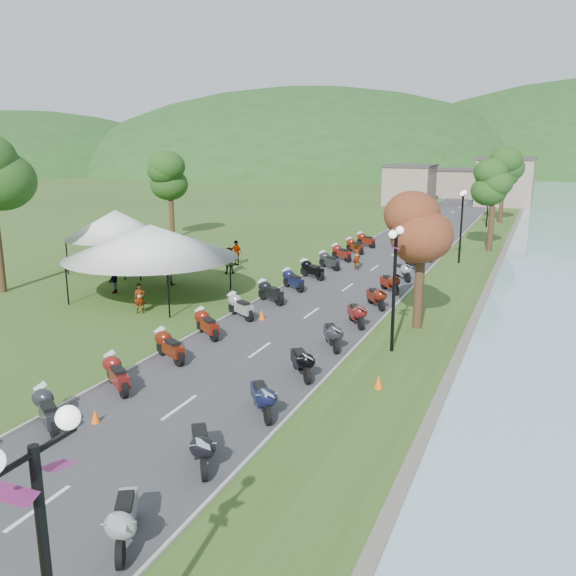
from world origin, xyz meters
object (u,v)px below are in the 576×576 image
at_px(pedestrian_a, 141,313).
at_px(pedestrian_b, 170,284).
at_px(pedestrian_c, 114,293).
at_px(vendor_tent_main, 152,261).

xyz_separation_m(pedestrian_a, pedestrian_b, (-2.18, 5.91, 0.00)).
relative_size(pedestrian_a, pedestrian_c, 0.80).
distance_m(vendor_tent_main, pedestrian_a, 3.85).
xyz_separation_m(vendor_tent_main, pedestrian_b, (-0.84, 2.90, -2.00)).
relative_size(vendor_tent_main, pedestrian_a, 4.11).
relative_size(vendor_tent_main, pedestrian_b, 3.76).
distance_m(pedestrian_a, pedestrian_c, 4.87).
bearing_deg(pedestrian_b, pedestrian_c, 73.38).
relative_size(pedestrian_b, pedestrian_c, 0.88).
bearing_deg(pedestrian_c, pedestrian_b, 127.51).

